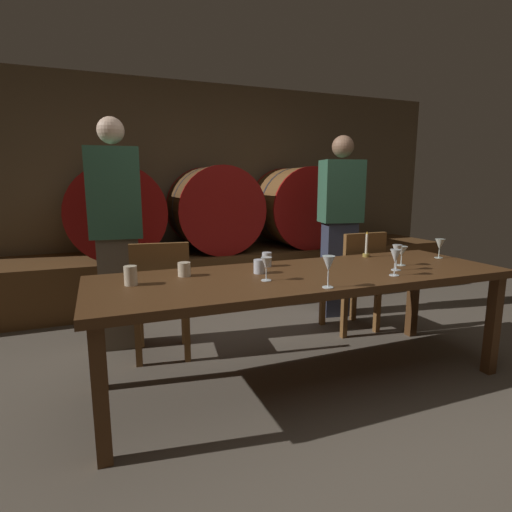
% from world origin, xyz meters
% --- Properties ---
extents(ground_plane, '(8.33, 8.33, 0.00)m').
position_xyz_m(ground_plane, '(0.00, 0.00, 0.00)').
color(ground_plane, brown).
extents(back_wall, '(6.41, 0.24, 2.43)m').
position_xyz_m(back_wall, '(0.00, 2.94, 1.21)').
color(back_wall, brown).
rests_on(back_wall, ground).
extents(barrel_shelf, '(5.77, 0.90, 0.53)m').
position_xyz_m(barrel_shelf, '(0.00, 2.39, 0.27)').
color(barrel_shelf, brown).
rests_on(barrel_shelf, ground).
extents(wine_barrel_left, '(0.94, 0.77, 0.94)m').
position_xyz_m(wine_barrel_left, '(-1.03, 2.39, 0.99)').
color(wine_barrel_left, '#513319').
rests_on(wine_barrel_left, barrel_shelf).
extents(wine_barrel_center, '(0.94, 0.77, 0.94)m').
position_xyz_m(wine_barrel_center, '(0.01, 2.39, 0.99)').
color(wine_barrel_center, '#513319').
rests_on(wine_barrel_center, barrel_shelf).
extents(wine_barrel_right, '(0.94, 0.77, 0.94)m').
position_xyz_m(wine_barrel_right, '(1.04, 2.39, 0.99)').
color(wine_barrel_right, brown).
rests_on(wine_barrel_right, barrel_shelf).
extents(dining_table, '(2.63, 0.86, 0.73)m').
position_xyz_m(dining_table, '(-0.00, 0.23, 0.66)').
color(dining_table, '#4C2D16').
rests_on(dining_table, ground).
extents(chair_left, '(0.45, 0.45, 0.88)m').
position_xyz_m(chair_left, '(-0.80, 0.91, 0.49)').
color(chair_left, brown).
rests_on(chair_left, ground).
extents(chair_right, '(0.41, 0.41, 0.88)m').
position_xyz_m(chair_right, '(0.84, 0.86, 0.49)').
color(chair_right, brown).
rests_on(chair_right, ground).
extents(guest_left, '(0.40, 0.28, 1.76)m').
position_xyz_m(guest_left, '(-1.06, 1.27, 0.90)').
color(guest_left, brown).
rests_on(guest_left, ground).
extents(guest_right, '(0.42, 0.30, 1.72)m').
position_xyz_m(guest_right, '(0.96, 1.32, 0.88)').
color(guest_right, '#33384C').
rests_on(guest_right, ground).
extents(candle_center, '(0.05, 0.05, 0.20)m').
position_xyz_m(candle_center, '(0.70, 0.56, 0.78)').
color(candle_center, olive).
rests_on(candle_center, dining_table).
extents(wine_glass_far_left, '(0.07, 0.07, 0.14)m').
position_xyz_m(wine_glass_far_left, '(-0.31, 0.14, 0.82)').
color(wine_glass_far_left, white).
rests_on(wine_glass_far_left, dining_table).
extents(wine_glass_left, '(0.07, 0.07, 0.17)m').
position_xyz_m(wine_glass_left, '(-0.06, -0.13, 0.85)').
color(wine_glass_left, white).
rests_on(wine_glass_left, dining_table).
extents(wine_glass_center_left, '(0.07, 0.07, 0.16)m').
position_xyz_m(wine_glass_center_left, '(0.47, -0.03, 0.84)').
color(wine_glass_center_left, white).
rests_on(wine_glass_center_left, dining_table).
extents(wine_glass_center_right, '(0.06, 0.06, 0.17)m').
position_xyz_m(wine_glass_center_right, '(0.59, 0.09, 0.85)').
color(wine_glass_center_right, white).
rests_on(wine_glass_center_right, dining_table).
extents(wine_glass_right, '(0.07, 0.07, 0.13)m').
position_xyz_m(wine_glass_right, '(0.72, 0.20, 0.82)').
color(wine_glass_right, silver).
rests_on(wine_glass_right, dining_table).
extents(wine_glass_far_right, '(0.07, 0.07, 0.15)m').
position_xyz_m(wine_glass_far_right, '(1.18, 0.32, 0.83)').
color(wine_glass_far_right, silver).
rests_on(wine_glass_far_right, dining_table).
extents(cup_far_left, '(0.07, 0.07, 0.11)m').
position_xyz_m(cup_far_left, '(-1.05, 0.32, 0.78)').
color(cup_far_left, beige).
rests_on(cup_far_left, dining_table).
extents(cup_center_left, '(0.08, 0.08, 0.08)m').
position_xyz_m(cup_center_left, '(-0.73, 0.43, 0.77)').
color(cup_center_left, beige).
rests_on(cup_center_left, dining_table).
extents(cup_center_right, '(0.07, 0.07, 0.09)m').
position_xyz_m(cup_center_right, '(-0.27, 0.33, 0.77)').
color(cup_center_right, silver).
rests_on(cup_center_right, dining_table).
extents(cup_far_right, '(0.06, 0.06, 0.10)m').
position_xyz_m(cup_far_right, '(-0.15, 0.51, 0.77)').
color(cup_far_right, silver).
rests_on(cup_far_right, dining_table).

